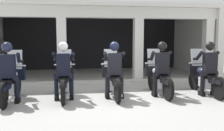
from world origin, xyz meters
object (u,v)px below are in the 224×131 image
motorcycle_far_left (12,82)px  police_officer_center (114,65)px  motorcycle_left (64,80)px  motorcycle_center (113,79)px  police_officer_left (64,66)px  police_officer_far_right (209,64)px  motorcycle_right (158,78)px  motorcycle_far_right (204,77)px  police_officer_far_left (8,67)px  police_officer_right (162,64)px

motorcycle_far_left → police_officer_center: size_ratio=1.29×
motorcycle_left → motorcycle_center: 1.39m
police_officer_left → motorcycle_center: bearing=6.4°
police_officer_center → police_officer_far_right: 2.78m
police_officer_center → motorcycle_right: bearing=5.8°
police_officer_center → motorcycle_far_right: bearing=-3.5°
police_officer_left → police_officer_center: size_ratio=1.00×
police_officer_far_left → motorcycle_left: 1.52m
police_officer_left → police_officer_center: (1.39, -0.02, 0.00)m
motorcycle_left → police_officer_far_right: bearing=-10.0°
police_officer_right → police_officer_far_right: same height
police_officer_center → police_officer_far_left: bearing=175.7°
motorcycle_left → police_officer_center: police_officer_center is taller
police_officer_center → motorcycle_right: police_officer_center is taller
police_officer_far_left → police_officer_right: same height
police_officer_far_left → police_officer_center: (2.78, 0.13, 0.00)m
motorcycle_far_left → police_officer_right: 4.19m
police_officer_far_left → motorcycle_right: 4.22m
motorcycle_right → police_officer_far_right: size_ratio=1.29×
police_officer_far_left → police_officer_far_right: size_ratio=1.00×
motorcycle_left → police_officer_left: bearing=-94.5°
police_officer_left → police_officer_center: same height
police_officer_left → motorcycle_far_right: bearing=-2.2°
motorcycle_center → motorcycle_right: bearing=-5.6°
motorcycle_center → motorcycle_far_right: (2.78, -0.11, 0.00)m
police_officer_right → police_officer_far_right: bearing=-14.2°
motorcycle_far_right → police_officer_far_left: bearing=178.5°
police_officer_far_left → police_officer_right: bearing=-12.1°
police_officer_left → motorcycle_far_left: bearing=170.4°
police_officer_far_left → police_officer_left: (1.39, 0.15, 0.00)m
motorcycle_far_right → police_officer_far_right: bearing=-94.8°
motorcycle_far_right → motorcycle_far_left: bearing=175.6°
motorcycle_far_left → police_officer_center: police_officer_center is taller
police_officer_far_right → motorcycle_left: bearing=169.7°
police_officer_left → police_officer_far_right: (4.17, -0.13, 0.00)m
motorcycle_far_left → police_officer_far_left: police_officer_far_left is taller
motorcycle_far_left → motorcycle_right: (4.17, 0.17, 0.00)m
police_officer_center → motorcycle_center: bearing=82.7°
motorcycle_center → motorcycle_far_right: same height
police_officer_center → motorcycle_far_right: size_ratio=0.78×
police_officer_far_left → police_officer_right: size_ratio=1.00×
motorcycle_far_right → motorcycle_right: bearing=169.4°
motorcycle_right → motorcycle_left: bearing=172.2°
police_officer_left → police_officer_right: (2.78, 0.01, 0.00)m
police_officer_center → motorcycle_left: bearing=160.6°
motorcycle_center → police_officer_right: (1.39, -0.25, 0.44)m
motorcycle_center → police_officer_far_right: (2.78, -0.40, 0.44)m
police_officer_left → motorcycle_center: police_officer_left is taller
motorcycle_far_left → police_officer_far_left: bearing=-104.6°
motorcycle_center → police_officer_right: 1.48m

